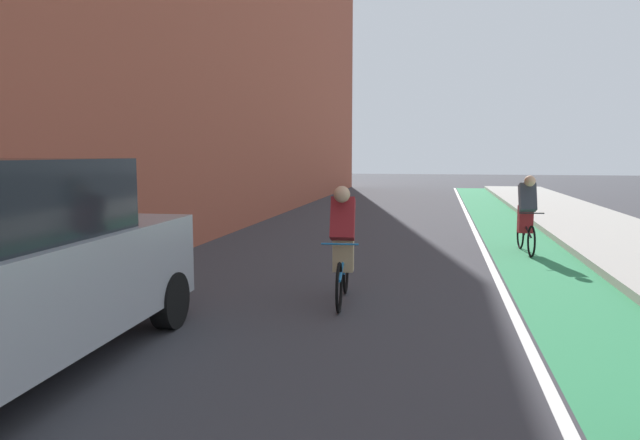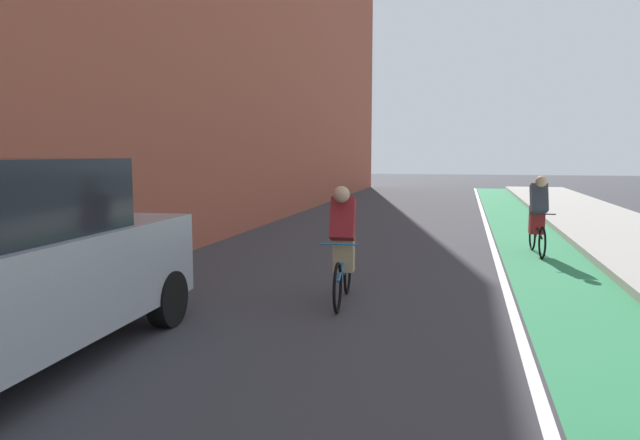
% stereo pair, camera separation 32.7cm
% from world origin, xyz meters
% --- Properties ---
extents(ground_plane, '(93.61, 93.61, 0.00)m').
position_xyz_m(ground_plane, '(0.00, 17.28, 0.00)').
color(ground_plane, '#38383D').
extents(bike_lane_paint, '(1.60, 42.55, 0.00)m').
position_xyz_m(bike_lane_paint, '(2.98, 19.28, 0.00)').
color(bike_lane_paint, '#2D8451').
rests_on(bike_lane_paint, ground).
extents(lane_divider_stripe, '(0.12, 42.55, 0.00)m').
position_xyz_m(lane_divider_stripe, '(2.08, 19.28, 0.00)').
color(lane_divider_stripe, white).
rests_on(lane_divider_stripe, ground).
extents(sidewalk_right, '(3.11, 42.55, 0.14)m').
position_xyz_m(sidewalk_right, '(5.33, 19.28, 0.07)').
color(sidewalk_right, '#A8A59E').
rests_on(sidewalk_right, ground).
extents(cyclist_trailing, '(0.48, 1.70, 1.61)m').
position_xyz_m(cyclist_trailing, '(-0.15, 12.99, 0.85)').
color(cyclist_trailing, black).
rests_on(cyclist_trailing, ground).
extents(cyclist_far, '(0.48, 1.68, 1.59)m').
position_xyz_m(cyclist_far, '(2.88, 17.67, 0.81)').
color(cyclist_far, black).
rests_on(cyclist_far, ground).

